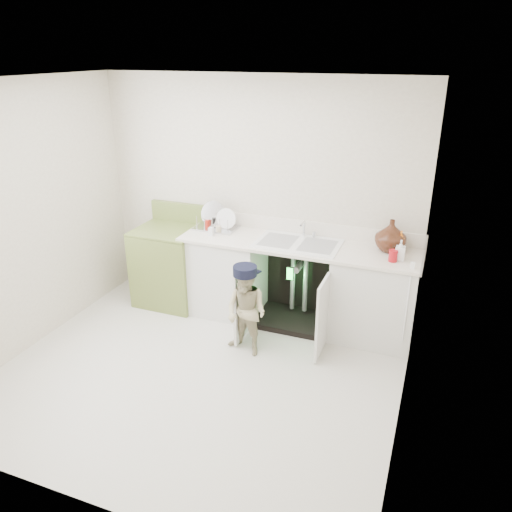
{
  "coord_description": "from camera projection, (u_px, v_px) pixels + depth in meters",
  "views": [
    {
      "loc": [
        1.83,
        -3.32,
        2.71
      ],
      "look_at": [
        0.29,
        0.7,
        0.92
      ],
      "focal_mm": 35.0,
      "sensor_mm": 36.0,
      "label": 1
    }
  ],
  "objects": [
    {
      "name": "repair_worker",
      "position": [
        246.0,
        310.0,
        4.66
      ],
      "size": [
        0.59,
        0.6,
        0.89
      ],
      "rotation": [
        0.0,
        0.0,
        -0.28
      ],
      "color": "beige",
      "rests_on": "ground"
    },
    {
      "name": "avocado_stove",
      "position": [
        171.0,
        264.0,
        5.66
      ],
      "size": [
        0.71,
        0.65,
        1.1
      ],
      "color": "olive",
      "rests_on": "ground"
    },
    {
      "name": "ground",
      "position": [
        198.0,
        373.0,
        4.51
      ],
      "size": [
        3.5,
        3.5,
        0.0
      ],
      "primitive_type": "plane",
      "color": "beige",
      "rests_on": "ground"
    },
    {
      "name": "room_shell",
      "position": [
        191.0,
        245.0,
        4.03
      ],
      "size": [
        6.0,
        5.5,
        1.26
      ],
      "color": "beige",
      "rests_on": "ground"
    },
    {
      "name": "counter_run",
      "position": [
        299.0,
        282.0,
        5.18
      ],
      "size": [
        2.44,
        1.02,
        1.21
      ],
      "color": "silver",
      "rests_on": "ground"
    }
  ]
}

